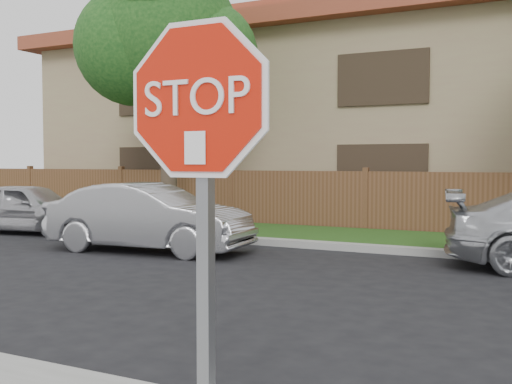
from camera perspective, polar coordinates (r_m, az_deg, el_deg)
The scene contains 4 objects.
tree_left at distance 16.66m, azimuth -8.61°, elevation 14.54°, with size 4.80×3.90×7.78m.
stop_sign at distance 2.77m, azimuth -5.33°, elevation 2.12°, with size 1.01×0.13×2.55m.
sedan_far_left at distance 16.59m, azimuth -20.81°, elevation -1.42°, with size 1.55×3.85×1.31m, color #B3B2B7.
sedan_left at distance 12.53m, azimuth -10.17°, elevation -2.41°, with size 1.49×4.28×1.41m, color #A6A6AA.
Camera 1 is at (0.33, -3.84, 1.87)m, focal length 42.00 mm.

